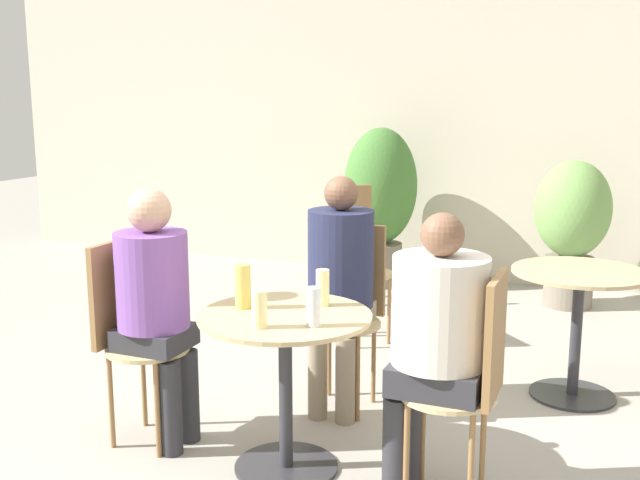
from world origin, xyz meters
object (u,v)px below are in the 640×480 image
cafe_table_near (285,357)px  seated_person_1 (340,275)px  cafe_table_far (578,307)px  bistro_chair_4 (351,259)px  bistro_chair_3 (347,234)px  potted_plant_0 (380,196)px  bistro_chair_1 (350,299)px  bistro_chair_2 (130,324)px  seated_person_0 (435,333)px  potted_plant_1 (572,222)px  beer_glass_3 (259,309)px  beer_glass_0 (314,307)px  beer_glass_2 (243,286)px  beer_glass_1 (323,288)px  bistro_chair_0 (473,371)px  seated_person_2 (155,294)px

cafe_table_near → seated_person_1: size_ratio=0.61×
cafe_table_far → seated_person_1: size_ratio=0.58×
bistro_chair_4 → cafe_table_far: bearing=-149.0°
cafe_table_far → seated_person_1: bearing=-149.0°
cafe_table_near → bistro_chair_3: size_ratio=0.78×
potted_plant_0 → cafe_table_far: bearing=-48.7°
bistro_chair_1 → potted_plant_0: potted_plant_0 is taller
cafe_table_near → bistro_chair_2: 0.81m
bistro_chair_4 → seated_person_1: (0.32, -1.08, 0.16)m
bistro_chair_3 → seated_person_0: bearing=85.2°
cafe_table_near → potted_plant_1: bearing=73.3°
cafe_table_far → beer_glass_3: 1.93m
bistro_chair_3 → seated_person_0: seated_person_0 is taller
beer_glass_0 → beer_glass_2: bearing=161.7°
cafe_table_far → bistro_chair_1: bearing=-155.0°
bistro_chair_2 → beer_glass_1: bistro_chair_2 is taller
potted_plant_0 → bistro_chair_4: bearing=-79.4°
bistro_chair_1 → potted_plant_1: (0.96, 2.40, 0.09)m
cafe_table_near → seated_person_0: bearing=-0.4°
beer_glass_0 → potted_plant_0: potted_plant_0 is taller
bistro_chair_3 → beer_glass_2: (0.44, -2.55, 0.24)m
bistro_chair_0 → bistro_chair_1: 1.14m
seated_person_2 → beer_glass_0: bearing=-97.5°
bistro_chair_2 → cafe_table_near: bearing=-90.0°
bistro_chair_0 → seated_person_0: 0.20m
seated_person_2 → bistro_chair_3: bearing=0.2°
cafe_table_near → potted_plant_1: 3.35m
cafe_table_near → bistro_chair_1: (0.01, 0.81, 0.05)m
beer_glass_2 → beer_glass_1: bearing=28.5°
cafe_table_near → beer_glass_1: 0.34m
bistro_chair_2 → bistro_chair_4: bearing=-15.3°
bistro_chair_1 → seated_person_2: seated_person_2 is taller
cafe_table_near → bistro_chair_2: (-0.81, 0.01, 0.05)m
bistro_chair_1 → seated_person_1: (-0.00, -0.15, 0.16)m
seated_person_1 → beer_glass_0: size_ratio=7.65×
cafe_table_far → bistro_chair_0: (-0.32, -1.33, 0.06)m
beer_glass_0 → cafe_table_near: bearing=148.1°
bistro_chair_0 → beer_glass_3: 0.87m
beer_glass_1 → bistro_chair_0: bearing=-15.1°
bistro_chair_2 → potted_plant_0: potted_plant_0 is taller
seated_person_2 → beer_glass_2: size_ratio=6.23×
seated_person_2 → bistro_chair_1: bearing=-39.1°
bistro_chair_4 → bistro_chair_0: bearing=169.7°
potted_plant_1 → seated_person_0: bearing=-95.6°
seated_person_1 → beer_glass_2: seated_person_1 is taller
bistro_chair_2 → seated_person_2: bearing=-90.0°
bistro_chair_2 → potted_plant_1: (1.77, 3.20, 0.09)m
bistro_chair_3 → beer_glass_0: bearing=75.5°
bistro_chair_2 → potted_plant_1: potted_plant_1 is taller
beer_glass_0 → bistro_chair_1: bearing=100.7°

